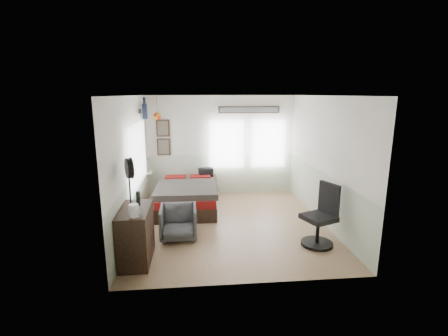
# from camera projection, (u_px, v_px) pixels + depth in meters

# --- Properties ---
(ground_plane) EXTENTS (4.00, 4.50, 0.01)m
(ground_plane) POSITION_uv_depth(u_px,v_px,m) (230.00, 224.00, 6.97)
(ground_plane) COLOR #8E6E4A
(room_shell) EXTENTS (4.02, 4.52, 2.71)m
(room_shell) POSITION_uv_depth(u_px,v_px,m) (226.00, 149.00, 6.78)
(room_shell) COLOR beige
(room_shell) RESTS_ON ground_plane
(wall_decor) EXTENTS (3.55, 1.32, 1.44)m
(wall_decor) POSITION_uv_depth(u_px,v_px,m) (179.00, 119.00, 8.29)
(wall_decor) COLOR #402D1C
(wall_decor) RESTS_ON room_shell
(bed) EXTENTS (1.46, 1.99, 0.63)m
(bed) POSITION_uv_depth(u_px,v_px,m) (187.00, 197.00, 7.84)
(bed) COLOR black
(bed) RESTS_ON ground_plane
(dresser) EXTENTS (0.48, 1.00, 0.90)m
(dresser) POSITION_uv_depth(u_px,v_px,m) (136.00, 235.00, 5.39)
(dresser) COLOR black
(dresser) RESTS_ON ground_plane
(armchair) EXTENTS (0.70, 0.72, 0.64)m
(armchair) POSITION_uv_depth(u_px,v_px,m) (179.00, 222.00, 6.23)
(armchair) COLOR #494B51
(armchair) RESTS_ON ground_plane
(nightstand) EXTENTS (0.57, 0.46, 0.55)m
(nightstand) POSITION_uv_depth(u_px,v_px,m) (206.00, 186.00, 8.85)
(nightstand) COLOR black
(nightstand) RESTS_ON ground_plane
(task_chair) EXTENTS (0.67, 0.67, 1.16)m
(task_chair) POSITION_uv_depth(u_px,v_px,m) (321.00, 220.00, 5.93)
(task_chair) COLOR black
(task_chair) RESTS_ON ground_plane
(kettle) EXTENTS (0.17, 0.15, 0.20)m
(kettle) POSITION_uv_depth(u_px,v_px,m) (134.00, 211.00, 4.93)
(kettle) COLOR silver
(kettle) RESTS_ON dresser
(bottle) EXTENTS (0.07, 0.07, 0.27)m
(bottle) POSITION_uv_depth(u_px,v_px,m) (138.00, 199.00, 5.35)
(bottle) COLOR black
(bottle) RESTS_ON dresser
(stand_fan) EXTENTS (0.21, 0.33, 0.84)m
(stand_fan) POSITION_uv_depth(u_px,v_px,m) (129.00, 169.00, 5.19)
(stand_fan) COLOR black
(stand_fan) RESTS_ON dresser
(black_bag) EXTENTS (0.40, 0.29, 0.22)m
(black_bag) POSITION_uv_depth(u_px,v_px,m) (206.00, 172.00, 8.76)
(black_bag) COLOR black
(black_bag) RESTS_ON nightstand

